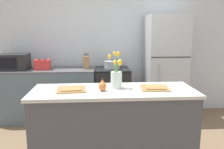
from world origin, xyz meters
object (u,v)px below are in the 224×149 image
Objects in this scene: microwave at (14,62)px; flower_vase at (116,77)px; knife_block at (86,62)px; plate_setting_left at (71,89)px; toaster at (42,65)px; pear_figurine at (102,86)px; stove_range at (112,93)px; plate_setting_right at (155,88)px; refrigerator at (165,67)px; cooking_pot at (112,65)px.

flower_vase is at bearing -43.49° from microwave.
plate_setting_left is at bearing -93.92° from knife_block.
microwave reaches higher than toaster.
flower_vase reaches higher than knife_block.
flower_vase is 2.84× the size of pear_figurine.
plate_setting_right reaches higher than stove_range.
microwave is 1.78× the size of knife_block.
refrigerator reaches higher than plate_setting_left.
stove_range is 1.66m from flower_vase.
plate_setting_left is (-0.50, -0.05, -0.12)m from flower_vase.
flower_vase is at bearing -53.11° from toaster.
pear_figurine is at bearing -144.71° from flower_vase.
pear_figurine is 1.90m from toaster.
plate_setting_left is at bearing 169.67° from pear_figurine.
microwave reaches higher than plate_setting_left.
plate_setting_left is (-0.34, 0.06, -0.05)m from pear_figurine.
toaster is 0.58× the size of microwave.
pear_figurine is 0.51× the size of toaster.
microwave is at bearing -179.98° from stove_range.
plate_setting_left is 0.92m from plate_setting_right.
pear_figurine is at bearing -82.26° from knife_block.
plate_setting_left and plate_setting_right have the same top height.
plate_setting_left is (-0.56, -1.59, 0.50)m from stove_range.
stove_range is 6.33× the size of pear_figurine.
pear_figurine is (-0.22, -1.65, 0.55)m from stove_range.
microwave is at bearing -179.97° from refrigerator.
knife_block is (-0.39, 1.56, -0.05)m from flower_vase.
refrigerator is at bearing 69.69° from plate_setting_right.
cooking_pot is at bearing -0.01° from knife_block.
pear_figurine reaches higher than plate_setting_left.
flower_vase reaches higher than stove_range.
flower_vase is 1.24× the size of plate_setting_right.
cooking_pot reaches higher than stove_range.
refrigerator is 1.85m from flower_vase.
pear_figurine is at bearing -10.33° from plate_setting_left.
cooking_pot is at bearing 87.63° from flower_vase.
cooking_pot is (0.22, 1.67, -0.02)m from pear_figurine.
microwave is at bearing 136.51° from flower_vase.
plate_setting_right is (0.43, -0.05, -0.12)m from flower_vase.
flower_vase is at bearing 5.95° from plate_setting_left.
flower_vase reaches higher than pear_figurine.
microwave is (-2.04, 1.59, 0.09)m from plate_setting_right.
plate_setting_right is (0.36, -1.59, 0.50)m from stove_range.
stove_range is 1.90× the size of microwave.
plate_setting_left is 1.70m from toaster.
flower_vase is 2.23m from microwave.
stove_range is at bearing -179.96° from refrigerator.
pear_figurine reaches higher than plate_setting_right.
knife_block is at bearing 1.12° from microwave.
stove_range is 2.77× the size of plate_setting_right.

